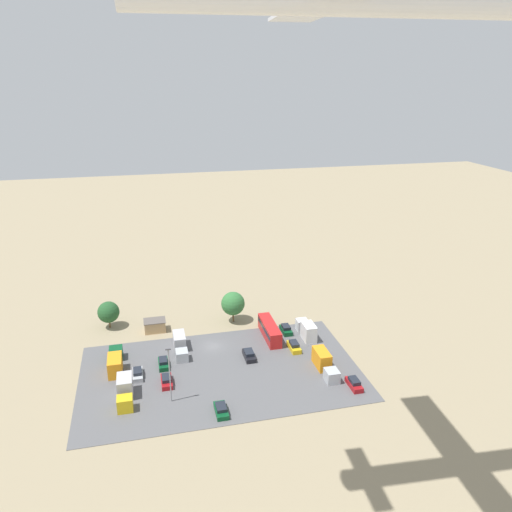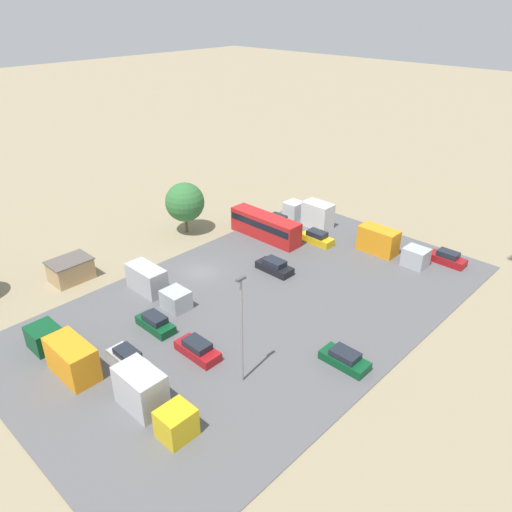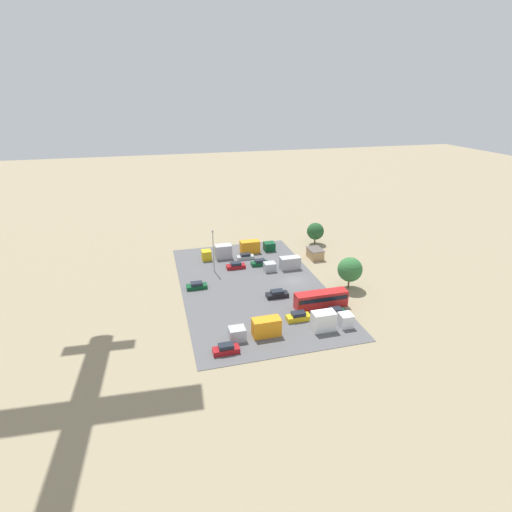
# 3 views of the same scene
# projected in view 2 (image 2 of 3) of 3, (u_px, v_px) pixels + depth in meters

# --- Properties ---
(ground_plane) EXTENTS (400.00, 400.00, 0.00)m
(ground_plane) POSITION_uv_depth(u_px,v_px,m) (201.00, 273.00, 58.37)
(ground_plane) COLOR gray
(parking_lot_surface) EXTENTS (50.94, 30.29, 0.08)m
(parking_lot_surface) POSITION_uv_depth(u_px,v_px,m) (262.00, 305.00, 52.37)
(parking_lot_surface) COLOR #565659
(parking_lot_surface) RESTS_ON ground
(shed_building) EXTENTS (4.62, 3.40, 2.52)m
(shed_building) POSITION_uv_depth(u_px,v_px,m) (71.00, 270.00, 56.48)
(shed_building) COLOR tan
(shed_building) RESTS_ON ground
(bus) EXTENTS (2.54, 10.50, 3.20)m
(bus) POSITION_uv_depth(u_px,v_px,m) (265.00, 226.00, 65.88)
(bus) COLOR red
(bus) RESTS_ON ground
(parked_car_0) EXTENTS (1.90, 4.56, 1.52)m
(parked_car_0) POSITION_uv_depth(u_px,v_px,m) (274.00, 267.00, 58.28)
(parked_car_0) COLOR black
(parked_car_0) RESTS_ON ground
(parked_car_1) EXTENTS (1.78, 4.30, 1.52)m
(parked_car_1) POSITION_uv_depth(u_px,v_px,m) (155.00, 323.00, 48.31)
(parked_car_1) COLOR #0C4723
(parked_car_1) RESTS_ON ground
(parked_car_2) EXTENTS (1.83, 4.48, 1.64)m
(parked_car_2) POSITION_uv_depth(u_px,v_px,m) (317.00, 238.00, 64.96)
(parked_car_2) COLOR gold
(parked_car_2) RESTS_ON ground
(parked_car_3) EXTENTS (1.89, 4.48, 1.50)m
(parked_car_3) POSITION_uv_depth(u_px,v_px,m) (198.00, 349.00, 44.78)
(parked_car_3) COLOR maroon
(parked_car_3) RESTS_ON ground
(parked_car_4) EXTENTS (1.85, 4.14, 1.64)m
(parked_car_4) POSITION_uv_depth(u_px,v_px,m) (278.00, 221.00, 69.65)
(parked_car_4) COLOR #0C4723
(parked_car_4) RESTS_ON ground
(parked_car_5) EXTENTS (1.75, 4.34, 1.60)m
(parked_car_5) POSITION_uv_depth(u_px,v_px,m) (447.00, 258.00, 60.01)
(parked_car_5) COLOR maroon
(parked_car_5) RESTS_ON ground
(parked_car_6) EXTENTS (1.77, 4.34, 1.44)m
(parked_car_6) POSITION_uv_depth(u_px,v_px,m) (128.00, 358.00, 43.75)
(parked_car_6) COLOR #ADB2B7
(parked_car_6) RESTS_ON ground
(parked_car_7) EXTENTS (1.92, 4.41, 1.41)m
(parked_car_7) POSITION_uv_depth(u_px,v_px,m) (345.00, 359.00, 43.65)
(parked_car_7) COLOR #0C4723
(parked_car_7) RESTS_ON ground
(parked_truck_0) EXTENTS (2.33, 8.99, 3.21)m
(parked_truck_0) POSITION_uv_depth(u_px,v_px,m) (388.00, 245.00, 61.41)
(parked_truck_0) COLOR #ADB2B7
(parked_truck_0) RESTS_ON ground
(parked_truck_1) EXTENTS (2.31, 8.71, 2.91)m
(parked_truck_1) POSITION_uv_depth(u_px,v_px,m) (155.00, 285.00, 53.35)
(parked_truck_1) COLOR #ADB2B7
(parked_truck_1) RESTS_ON ground
(parked_truck_2) EXTENTS (2.37, 7.53, 3.50)m
(parked_truck_2) POSITION_uv_depth(u_px,v_px,m) (311.00, 213.00, 69.82)
(parked_truck_2) COLOR silver
(parked_truck_2) RESTS_ON ground
(parked_truck_3) EXTENTS (2.51, 9.14, 3.18)m
(parked_truck_3) POSITION_uv_depth(u_px,v_px,m) (64.00, 353.00, 43.07)
(parked_truck_3) COLOR #0C4723
(parked_truck_3) RESTS_ON ground
(parked_truck_4) EXTENTS (2.53, 7.55, 3.45)m
(parked_truck_4) POSITION_uv_depth(u_px,v_px,m) (150.00, 398.00, 38.06)
(parked_truck_4) COLOR gold
(parked_truck_4) RESTS_ON ground
(tree_near_shed) EXTENTS (5.24, 5.24, 7.00)m
(tree_near_shed) POSITION_uv_depth(u_px,v_px,m) (185.00, 202.00, 66.36)
(tree_near_shed) COLOR brown
(tree_near_shed) RESTS_ON ground
(light_pole_lot_centre) EXTENTS (0.90, 0.28, 10.04)m
(light_pole_lot_centre) POSITION_uv_depth(u_px,v_px,m) (242.00, 327.00, 39.57)
(light_pole_lot_centre) COLOR gray
(light_pole_lot_centre) RESTS_ON ground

